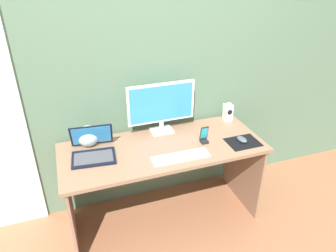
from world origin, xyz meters
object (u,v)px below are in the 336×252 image
at_px(speaker_right, 228,112).
at_px(laptop, 93,150).
at_px(monitor, 161,106).
at_px(phone_in_dock, 204,137).
at_px(mouse, 242,139).
at_px(keyboard_external, 181,157).
at_px(fishbowl, 88,136).

relative_size(speaker_right, laptop, 0.45).
xyz_separation_m(monitor, speaker_right, (0.61, -0.01, -0.16)).
relative_size(monitor, phone_in_dock, 4.04).
bearing_deg(laptop, speaker_right, 8.18).
xyz_separation_m(monitor, mouse, (0.54, -0.37, -0.21)).
xyz_separation_m(monitor, laptop, (-0.59, -0.18, -0.19)).
height_order(monitor, mouse, monitor).
distance_m(keyboard_external, phone_in_dock, 0.29).
relative_size(keyboard_external, mouse, 4.26).
distance_m(monitor, mouse, 0.69).
bearing_deg(mouse, keyboard_external, 175.08).
xyz_separation_m(speaker_right, laptop, (-1.20, -0.17, -0.03)).
distance_m(laptop, keyboard_external, 0.64).
xyz_separation_m(laptop, mouse, (1.12, -0.19, -0.02)).
height_order(monitor, keyboard_external, monitor).
height_order(mouse, phone_in_dock, phone_in_dock).
bearing_deg(speaker_right, phone_in_dock, -142.40).
relative_size(speaker_right, phone_in_dock, 1.11).
distance_m(monitor, fishbowl, 0.62).
relative_size(keyboard_external, phone_in_dock, 3.09).
relative_size(laptop, phone_in_dock, 2.45).
distance_m(speaker_right, phone_in_dock, 0.45).
bearing_deg(monitor, speaker_right, -0.69).
xyz_separation_m(keyboard_external, mouse, (0.53, 0.05, 0.02)).
distance_m(laptop, phone_in_dock, 0.85).
bearing_deg(speaker_right, fishbowl, -179.23).
xyz_separation_m(keyboard_external, phone_in_dock, (0.25, 0.14, 0.04)).
distance_m(fishbowl, phone_in_dock, 0.89).
relative_size(speaker_right, fishbowl, 0.92).
bearing_deg(speaker_right, mouse, -100.92).
bearing_deg(laptop, mouse, -9.81).
bearing_deg(monitor, keyboard_external, -89.08).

